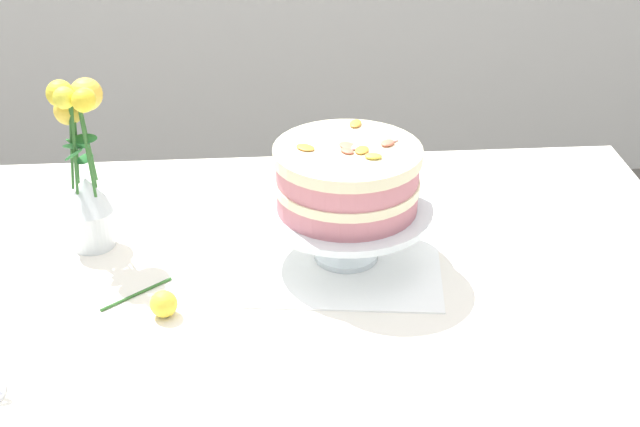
{
  "coord_description": "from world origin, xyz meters",
  "views": [
    {
      "loc": [
        -0.07,
        -1.3,
        1.58
      ],
      "look_at": [
        0.03,
        0.02,
        0.86
      ],
      "focal_mm": 52.77,
      "sensor_mm": 36.0,
      "label": 1
    }
  ],
  "objects_px": {
    "dining_table": "(303,339)",
    "layer_cake": "(347,178)",
    "cake_stand": "(347,216)",
    "flower_vase": "(84,169)",
    "fallen_rose": "(163,303)"
  },
  "relations": [
    {
      "from": "dining_table",
      "to": "layer_cake",
      "type": "bearing_deg",
      "value": 51.51
    },
    {
      "from": "dining_table",
      "to": "cake_stand",
      "type": "distance_m",
      "value": 0.22
    },
    {
      "from": "layer_cake",
      "to": "flower_vase",
      "type": "relative_size",
      "value": 0.79
    },
    {
      "from": "cake_stand",
      "to": "flower_vase",
      "type": "xyz_separation_m",
      "value": [
        -0.44,
        0.08,
        0.06
      ]
    },
    {
      "from": "dining_table",
      "to": "flower_vase",
      "type": "relative_size",
      "value": 4.54
    },
    {
      "from": "dining_table",
      "to": "flower_vase",
      "type": "distance_m",
      "value": 0.47
    },
    {
      "from": "cake_stand",
      "to": "layer_cake",
      "type": "height_order",
      "value": "layer_cake"
    },
    {
      "from": "dining_table",
      "to": "fallen_rose",
      "type": "relative_size",
      "value": 11.09
    },
    {
      "from": "layer_cake",
      "to": "flower_vase",
      "type": "height_order",
      "value": "flower_vase"
    },
    {
      "from": "cake_stand",
      "to": "dining_table",
      "type": "bearing_deg",
      "value": -128.48
    },
    {
      "from": "flower_vase",
      "to": "cake_stand",
      "type": "bearing_deg",
      "value": -10.65
    },
    {
      "from": "cake_stand",
      "to": "layer_cake",
      "type": "relative_size",
      "value": 1.19
    },
    {
      "from": "cake_stand",
      "to": "flower_vase",
      "type": "distance_m",
      "value": 0.45
    },
    {
      "from": "dining_table",
      "to": "fallen_rose",
      "type": "xyz_separation_m",
      "value": [
        -0.22,
        -0.04,
        0.11
      ]
    },
    {
      "from": "dining_table",
      "to": "flower_vase",
      "type": "xyz_separation_m",
      "value": [
        -0.36,
        0.19,
        0.24
      ]
    }
  ]
}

